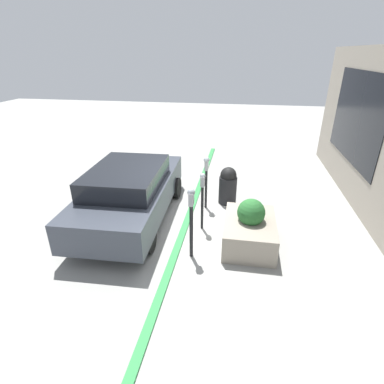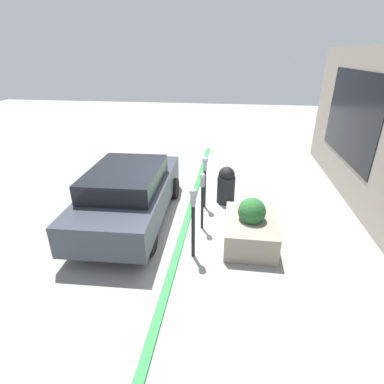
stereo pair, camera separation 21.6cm
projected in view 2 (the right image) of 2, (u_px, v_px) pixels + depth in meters
ground_plane at (188, 227)px, 7.56m from camera, size 40.00×40.00×0.00m
curb_strip at (185, 226)px, 7.56m from camera, size 13.50×0.16×0.04m
parking_meter_nearest at (193, 213)px, 6.05m from camera, size 0.18×0.15×1.60m
parking_meter_second at (202, 192)px, 7.11m from camera, size 0.15×0.13×1.47m
parking_meter_middle at (205, 173)px, 8.09m from camera, size 0.19×0.16×1.50m
planter_box at (250, 228)px, 6.77m from camera, size 1.63×1.13×1.13m
parked_car_front at (129, 192)px, 7.60m from camera, size 4.55×2.04×1.47m
trash_bin at (226, 185)px, 8.60m from camera, size 0.51×0.51×1.09m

